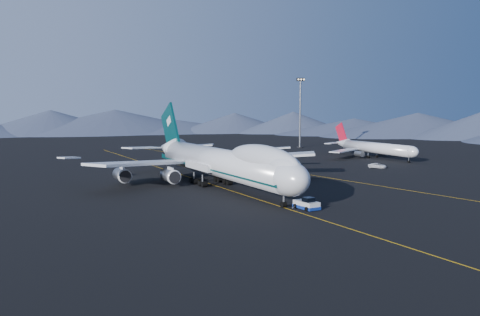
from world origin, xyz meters
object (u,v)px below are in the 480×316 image
pushback_tug (306,205)px  second_jet (373,148)px  floodlight_mast (300,112)px  service_van (378,166)px  boeing_747 (221,162)px

pushback_tug → second_jet: (72.32, 63.36, 2.87)m
second_jet → floodlight_mast: 49.77m
service_van → floodlight_mast: floodlight_mast is taller
boeing_747 → service_van: bearing=11.0°
boeing_747 → second_jet: 82.59m
boeing_747 → second_jet: bearing=24.2°
boeing_747 → floodlight_mast: bearing=46.7°
boeing_747 → floodlight_mast: floodlight_mast is taller
second_jet → floodlight_mast: (2.07, 48.38, 11.48)m
service_van → floodlight_mast: 75.58m
boeing_747 → second_jet: (75.32, 33.82, -2.24)m
boeing_747 → service_van: (56.57, 10.97, -5.08)m
boeing_747 → second_jet: size_ratio=1.74×
pushback_tug → floodlight_mast: size_ratio=0.18×
second_jet → floodlight_mast: bearing=72.4°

